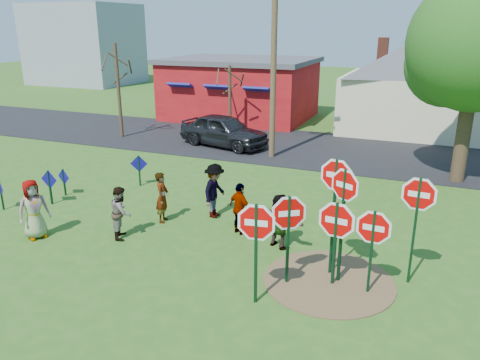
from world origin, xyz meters
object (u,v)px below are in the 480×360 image
(stop_sign_d, at_px, (418,204))
(stop_sign_a, at_px, (256,232))
(leafy_tree, at_px, (480,51))
(person_b, at_px, (162,197))
(stop_sign_c, at_px, (344,200))
(suv, at_px, (224,130))
(person_a, at_px, (33,209))
(stop_sign_b, at_px, (335,188))
(utility_pole, at_px, (274,60))

(stop_sign_d, bearing_deg, stop_sign_a, -139.66)
(stop_sign_d, bearing_deg, leafy_tree, 85.97)
(stop_sign_a, xyz_separation_m, person_b, (-4.31, 3.20, -0.92))
(stop_sign_c, bearing_deg, suv, 153.47)
(stop_sign_d, relative_size, suv, 0.59)
(stop_sign_d, bearing_deg, person_a, -166.60)
(stop_sign_b, height_order, utility_pole, utility_pole)
(stop_sign_d, bearing_deg, stop_sign_b, -165.27)
(stop_sign_c, xyz_separation_m, person_b, (-5.88, 1.60, -1.31))
(stop_sign_d, bearing_deg, suv, 137.73)
(stop_sign_d, relative_size, person_a, 1.58)
(stop_sign_c, height_order, stop_sign_d, stop_sign_c)
(person_b, bearing_deg, stop_sign_d, -111.69)
(stop_sign_b, height_order, suv, stop_sign_b)
(suv, height_order, leafy_tree, leafy_tree)
(person_b, relative_size, utility_pole, 0.19)
(utility_pole, relative_size, leafy_tree, 1.09)
(person_b, bearing_deg, person_a, 116.73)
(person_a, relative_size, leafy_tree, 0.23)
(stop_sign_a, relative_size, suv, 0.53)
(person_a, height_order, leafy_tree, leafy_tree)
(stop_sign_c, bearing_deg, person_a, -146.71)
(person_a, relative_size, utility_pole, 0.21)
(stop_sign_b, distance_m, person_b, 5.95)
(person_a, bearing_deg, stop_sign_b, -54.22)
(suv, bearing_deg, leafy_tree, -84.48)
(leafy_tree, bearing_deg, stop_sign_b, -109.95)
(stop_sign_b, xyz_separation_m, person_b, (-5.61, 1.30, -1.48))
(utility_pole, bearing_deg, person_a, -108.42)
(stop_sign_b, xyz_separation_m, suv, (-7.72, 10.81, -1.45))
(person_a, height_order, person_b, person_a)
(person_a, xyz_separation_m, person_b, (2.83, 2.45, -0.08))
(stop_sign_a, height_order, person_a, stop_sign_a)
(stop_sign_a, bearing_deg, stop_sign_b, 47.49)
(person_a, bearing_deg, stop_sign_c, -56.44)
(stop_sign_a, xyz_separation_m, stop_sign_b, (1.30, 1.90, 0.56))
(stop_sign_a, height_order, person_b, stop_sign_a)
(utility_pole, bearing_deg, stop_sign_d, -54.90)
(stop_sign_b, xyz_separation_m, stop_sign_c, (0.27, -0.31, -0.17))
(stop_sign_a, bearing_deg, leafy_tree, 59.09)
(stop_sign_c, bearing_deg, leafy_tree, 99.87)
(stop_sign_c, distance_m, leafy_tree, 10.37)
(person_a, relative_size, suv, 0.37)
(stop_sign_a, bearing_deg, stop_sign_c, 37.33)
(stop_sign_a, distance_m, suv, 14.28)
(stop_sign_c, distance_m, utility_pole, 11.54)
(stop_sign_a, height_order, suv, stop_sign_a)
(suv, bearing_deg, stop_sign_a, -139.15)
(stop_sign_b, relative_size, suv, 0.66)
(stop_sign_b, distance_m, stop_sign_c, 0.44)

